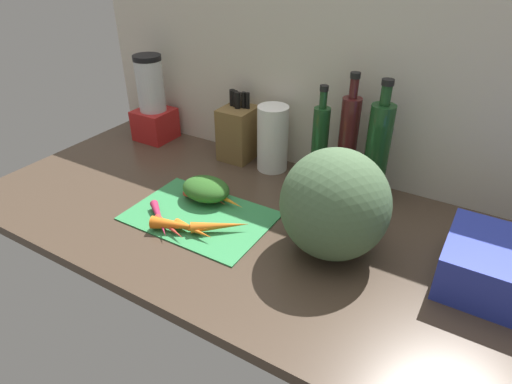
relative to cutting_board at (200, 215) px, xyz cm
name	(u,v)px	position (x,y,z in cm)	size (l,w,h in cm)	color
ground_plane	(254,223)	(13.78, 7.26, -1.90)	(170.00, 80.00, 3.00)	#47382B
wall_back	(317,81)	(13.78, 45.76, 29.60)	(170.00, 3.00, 60.00)	beige
cutting_board	(200,215)	(0.00, 0.00, 0.00)	(40.41, 27.58, 0.80)	#338C4C
carrot_0	(179,225)	(0.07, -9.22, 2.18)	(3.56, 3.56, 15.63)	orange
carrot_1	(220,226)	(9.54, -3.35, 1.93)	(3.06, 3.06, 15.88)	orange
carrot_2	(194,230)	(4.25, -8.22, 1.61)	(2.43, 2.43, 12.52)	orange
carrot_3	(159,219)	(-7.13, -8.99, 1.61)	(2.41, 2.41, 17.17)	#B2264C
carrot_4	(224,198)	(2.28, 9.00, 1.72)	(2.64, 2.64, 15.01)	orange
carrot_5	(208,193)	(-3.95, 9.34, 1.43)	(2.06, 2.06, 17.94)	red
carrot_6	(201,198)	(-3.84, 5.65, 1.82)	(2.83, 2.83, 11.84)	red
carrot_7	(170,227)	(-2.16, -10.55, 1.48)	(2.16, 2.16, 12.87)	red
carrot_greens_pile	(206,189)	(-3.73, 8.19, 3.62)	(15.23, 11.72, 6.44)	#2D6023
winter_squash	(335,204)	(37.94, 5.10, 13.57)	(26.88, 26.36, 27.95)	#4C6B47
knife_block	(239,132)	(-11.26, 38.58, 9.32)	(11.03, 13.99, 24.18)	brown
blender_appliance	(153,104)	(-48.35, 35.35, 13.56)	(13.46, 13.46, 32.38)	red
paper_towel_roll	(273,139)	(3.17, 36.76, 10.75)	(10.33, 10.33, 22.30)	white
bottle_0	(319,146)	(21.26, 33.81, 13.54)	(5.05, 5.05, 32.90)	#19421E
bottle_1	(347,142)	(28.87, 37.10, 15.28)	(5.83, 5.83, 36.95)	#471919
bottle_2	(377,151)	(38.47, 35.62, 15.26)	(7.03, 7.03, 36.90)	#19421E
dish_rack	(508,271)	(77.34, 11.89, 5.26)	(27.48, 23.31, 11.33)	#2838AD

